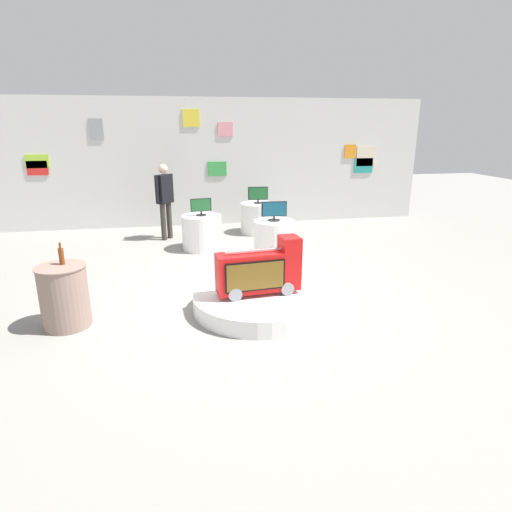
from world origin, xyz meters
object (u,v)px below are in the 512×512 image
(novelty_firetruck_tv, at_px, (260,271))
(display_pedestal_center_rear, at_px, (258,218))
(bottle_on_side_table, at_px, (61,256))
(display_pedestal_left_rear, at_px, (274,238))
(main_display_pedestal, at_px, (258,302))
(tv_on_center_rear, at_px, (258,194))
(tv_on_left_rear, at_px, (274,211))
(tv_on_right_rear, at_px, (201,206))
(side_table_round, at_px, (64,296))
(shopper_browsing_near_truck, at_px, (165,196))
(display_pedestal_right_rear, at_px, (202,232))

(novelty_firetruck_tv, distance_m, display_pedestal_center_rear, 4.58)
(display_pedestal_center_rear, bearing_deg, bottle_on_side_table, -127.23)
(display_pedestal_left_rear, height_order, bottle_on_side_table, bottle_on_side_table)
(main_display_pedestal, xyz_separation_m, tv_on_center_rear, (0.84, 4.49, 0.82))
(main_display_pedestal, bearing_deg, display_pedestal_center_rear, 79.40)
(novelty_firetruck_tv, xyz_separation_m, tv_on_left_rear, (0.77, 2.52, 0.35))
(novelty_firetruck_tv, bearing_deg, display_pedestal_center_rear, 79.72)
(novelty_firetruck_tv, height_order, display_pedestal_center_rear, novelty_firetruck_tv)
(tv_on_center_rear, xyz_separation_m, tv_on_right_rear, (-1.44, -1.21, -0.02))
(display_pedestal_center_rear, xyz_separation_m, side_table_round, (-3.41, -4.55, 0.06))
(bottle_on_side_table, bearing_deg, display_pedestal_left_rear, 36.72)
(display_pedestal_left_rear, height_order, tv_on_right_rear, tv_on_right_rear)
(main_display_pedestal, xyz_separation_m, shopper_browsing_near_truck, (-1.35, 4.27, 0.88))
(tv_on_right_rear, bearing_deg, display_pedestal_left_rear, -28.74)
(tv_on_center_rear, bearing_deg, tv_on_right_rear, -139.82)
(display_pedestal_center_rear, relative_size, shopper_browsing_near_truck, 0.50)
(display_pedestal_left_rear, height_order, display_pedestal_right_rear, same)
(main_display_pedestal, xyz_separation_m, display_pedestal_left_rear, (0.79, 2.52, 0.24))
(novelty_firetruck_tv, relative_size, display_pedestal_left_rear, 1.49)
(display_pedestal_left_rear, relative_size, display_pedestal_center_rear, 0.95)
(display_pedestal_left_rear, relative_size, tv_on_center_rear, 1.69)
(display_pedestal_center_rear, relative_size, display_pedestal_right_rear, 1.03)
(main_display_pedestal, relative_size, bottle_on_side_table, 6.45)
(shopper_browsing_near_truck, bearing_deg, side_table_round, -105.83)
(display_pedestal_center_rear, height_order, tv_on_center_rear, tv_on_center_rear)
(display_pedestal_center_rear, height_order, shopper_browsing_near_truck, shopper_browsing_near_truck)
(main_display_pedestal, height_order, shopper_browsing_near_truck, shopper_browsing_near_truck)
(tv_on_right_rear, bearing_deg, novelty_firetruck_tv, -79.35)
(display_pedestal_left_rear, relative_size, tv_on_right_rear, 1.86)
(tv_on_center_rear, relative_size, bottle_on_side_table, 1.67)
(display_pedestal_center_rear, distance_m, bottle_on_side_table, 5.65)
(main_display_pedestal, height_order, display_pedestal_left_rear, display_pedestal_left_rear)
(tv_on_right_rear, bearing_deg, main_display_pedestal, -79.76)
(display_pedestal_right_rear, relative_size, side_table_round, 1.00)
(main_display_pedestal, xyz_separation_m, novelty_firetruck_tv, (0.03, -0.00, 0.46))
(display_pedestal_left_rear, distance_m, bottle_on_side_table, 4.22)
(tv_on_left_rear, bearing_deg, display_pedestal_right_rear, 151.01)
(side_table_round, relative_size, shopper_browsing_near_truck, 0.49)
(display_pedestal_right_rear, bearing_deg, tv_on_center_rear, 40.10)
(tv_on_left_rear, bearing_deg, shopper_browsing_near_truck, 140.60)
(novelty_firetruck_tv, xyz_separation_m, side_table_round, (-2.60, -0.05, -0.16))
(display_pedestal_center_rear, xyz_separation_m, tv_on_right_rear, (-1.43, -1.22, 0.56))
(tv_on_left_rear, distance_m, display_pedestal_right_rear, 1.68)
(novelty_firetruck_tv, xyz_separation_m, bottle_on_side_table, (-2.58, 0.03, 0.37))
(display_pedestal_left_rear, height_order, shopper_browsing_near_truck, shopper_browsing_near_truck)
(tv_on_center_rear, xyz_separation_m, display_pedestal_right_rear, (-1.43, -1.21, -0.58))
(display_pedestal_left_rear, xyz_separation_m, shopper_browsing_near_truck, (-2.14, 1.75, 0.64))
(display_pedestal_center_rear, height_order, side_table_round, side_table_round)
(display_pedestal_center_rear, relative_size, tv_on_right_rear, 1.96)
(main_display_pedestal, distance_m, side_table_round, 2.59)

